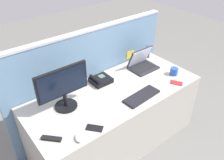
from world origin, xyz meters
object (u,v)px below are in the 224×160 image
object	(u,v)px
desk_phone	(100,80)
pen_cup	(147,53)
cell_phone_red_case	(176,83)
laptop	(142,63)
computer_mouse_right_hand	(79,138)
desktop_monitor	(63,86)
coffee_mug	(174,71)
tv_remote	(51,139)
cell_phone_black_slab	(95,128)
keyboard_main	(142,96)

from	to	relation	value
desk_phone	pen_cup	world-z (taller)	pen_cup
cell_phone_red_case	laptop	bearing A→B (deg)	66.50
computer_mouse_right_hand	pen_cup	world-z (taller)	pen_cup
desktop_monitor	coffee_mug	size ratio (longest dim) A/B	4.04
laptop	tv_remote	bearing A→B (deg)	-165.28
computer_mouse_right_hand	desk_phone	bearing A→B (deg)	62.97
pen_cup	cell_phone_black_slab	distance (m)	1.46
laptop	keyboard_main	xyz separation A→B (m)	(-0.42, -0.43, -0.05)
computer_mouse_right_hand	pen_cup	xyz separation A→B (m)	(1.47, 0.66, 0.03)
pen_cup	cell_phone_red_case	distance (m)	0.68
cell_phone_black_slab	laptop	bearing A→B (deg)	-14.82
keyboard_main	cell_phone_red_case	bearing A→B (deg)	-11.23
desk_phone	tv_remote	bearing A→B (deg)	-152.34
keyboard_main	cell_phone_black_slab	xyz separation A→B (m)	(-0.63, -0.06, -0.01)
desktop_monitor	cell_phone_black_slab	world-z (taller)	desktop_monitor
desktop_monitor	desk_phone	bearing A→B (deg)	13.52
desktop_monitor	keyboard_main	xyz separation A→B (m)	(0.68, -0.36, -0.23)
pen_cup	cell_phone_red_case	bearing A→B (deg)	-106.43
tv_remote	cell_phone_red_case	bearing A→B (deg)	-47.69
keyboard_main	cell_phone_red_case	size ratio (longest dim) A/B	3.12
desktop_monitor	computer_mouse_right_hand	xyz separation A→B (m)	(-0.12, -0.44, -0.22)
desk_phone	computer_mouse_right_hand	bearing A→B (deg)	-138.32
desktop_monitor	laptop	distance (m)	1.11
cell_phone_black_slab	tv_remote	size ratio (longest dim) A/B	0.86
keyboard_main	cell_phone_black_slab	size ratio (longest dim) A/B	2.83
computer_mouse_right_hand	cell_phone_black_slab	distance (m)	0.17
desk_phone	tv_remote	xyz separation A→B (m)	(-0.81, -0.42, -0.02)
desk_phone	computer_mouse_right_hand	size ratio (longest dim) A/B	2.19
desktop_monitor	cell_phone_red_case	xyz separation A→B (m)	(1.16, -0.42, -0.24)
desktop_monitor	laptop	size ratio (longest dim) A/B	1.56
computer_mouse_right_hand	cell_phone_red_case	world-z (taller)	computer_mouse_right_hand
desktop_monitor	pen_cup	distance (m)	1.38
computer_mouse_right_hand	cell_phone_black_slab	world-z (taller)	computer_mouse_right_hand
desktop_monitor	cell_phone_red_case	world-z (taller)	desktop_monitor
computer_mouse_right_hand	cell_phone_black_slab	size ratio (longest dim) A/B	0.68
laptop	cell_phone_red_case	world-z (taller)	laptop
desktop_monitor	cell_phone_red_case	distance (m)	1.26
desk_phone	cell_phone_red_case	bearing A→B (deg)	-39.98
keyboard_main	tv_remote	xyz separation A→B (m)	(-0.98, 0.06, -0.00)
cell_phone_black_slab	desk_phone	bearing A→B (deg)	10.02
pen_cup	keyboard_main	bearing A→B (deg)	-138.96
keyboard_main	pen_cup	distance (m)	0.89
coffee_mug	pen_cup	bearing A→B (deg)	82.40
tv_remote	coffee_mug	world-z (taller)	coffee_mug
computer_mouse_right_hand	pen_cup	bearing A→B (deg)	45.54
desk_phone	computer_mouse_right_hand	world-z (taller)	desk_phone
cell_phone_red_case	coffee_mug	bearing A→B (deg)	17.80
cell_phone_black_slab	tv_remote	world-z (taller)	tv_remote
computer_mouse_right_hand	tv_remote	distance (m)	0.23
pen_cup	computer_mouse_right_hand	bearing A→B (deg)	-155.75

